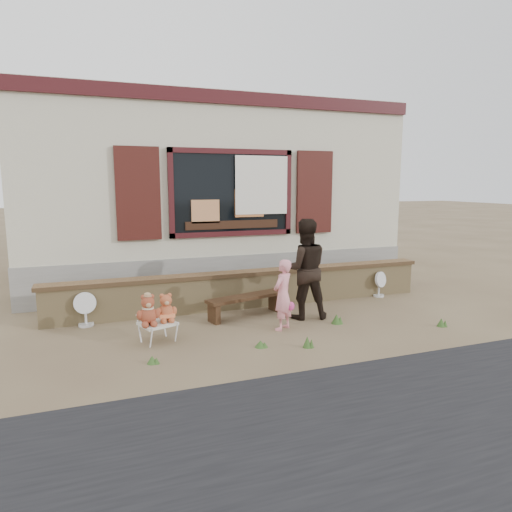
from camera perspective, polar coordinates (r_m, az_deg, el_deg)
name	(u,v)px	position (r m, az deg, el deg)	size (l,w,h in m)	color
ground	(269,322)	(7.54, 1.60, -8.21)	(80.00, 80.00, 0.00)	brown
shopfront	(202,193)	(11.48, -6.80, 7.84)	(8.04, 5.13, 4.00)	#A39D84
brick_wall	(248,288)	(8.35, -0.95, -4.06)	(7.10, 0.36, 0.67)	tan
bench	(246,301)	(7.75, -1.28, -5.67)	(1.46, 0.67, 0.37)	black
folding_chair	(158,324)	(6.70, -12.19, -8.35)	(0.57, 0.54, 0.28)	beige
teddy_bear_left	(148,309)	(6.57, -13.35, -6.49)	(0.32, 0.28, 0.44)	brown
teddy_bear_right	(166,307)	(6.70, -11.19, -6.24)	(0.30, 0.26, 0.41)	#994A2A
child	(283,295)	(7.03, 3.37, -4.86)	(0.40, 0.26, 1.10)	pink
adult	(304,269)	(7.60, 6.04, -1.62)	(0.81, 0.63, 1.67)	black
fan_left	(85,309)	(7.73, -20.56, -6.21)	(0.34, 0.23, 0.56)	silver
fan_right	(379,284)	(9.42, 15.13, -3.40)	(0.33, 0.21, 0.51)	silver
grass_tufts	(312,329)	(7.00, 7.05, -9.08)	(4.63, 1.62, 0.16)	#355823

